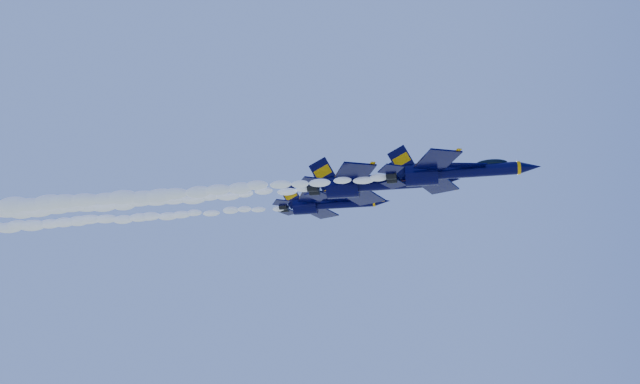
# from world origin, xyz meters

# --- Properties ---
(jet_lead) EXTENTS (17.19, 14.10, 6.39)m
(jet_lead) POSITION_xyz_m (19.84, -12.91, 149.00)
(jet_lead) COLOR black
(smoke_trail_jet_lead) EXTENTS (49.46, 2.19, 1.97)m
(smoke_trail_jet_lead) POSITION_xyz_m (-12.24, -12.91, 148.54)
(smoke_trail_jet_lead) COLOR white
(jet_second) EXTENTS (18.90, 15.51, 7.02)m
(jet_second) POSITION_xyz_m (10.32, -7.54, 150.14)
(jet_second) COLOR black
(smoke_trail_jet_second) EXTENTS (49.46, 2.41, 2.17)m
(smoke_trail_jet_second) POSITION_xyz_m (-22.48, -7.54, 149.66)
(smoke_trail_jet_second) COLOR white
(jet_third) EXTENTS (16.30, 13.37, 6.06)m
(jet_third) POSITION_xyz_m (2.43, 5.07, 152.17)
(jet_third) COLOR black
(smoke_trail_jet_third) EXTENTS (49.46, 2.08, 1.87)m
(smoke_trail_jet_third) POSITION_xyz_m (-29.26, 5.07, 151.71)
(smoke_trail_jet_third) COLOR white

